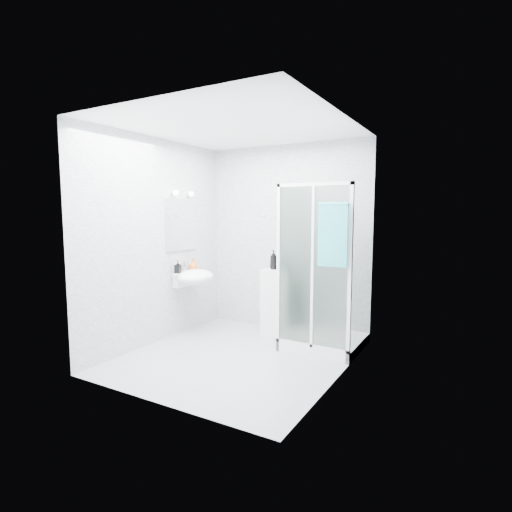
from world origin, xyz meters
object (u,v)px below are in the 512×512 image
Objects in this scene: storage_cabinet at (278,302)px; soap_dispenser_black at (178,267)px; shower_enclosure at (316,312)px; shampoo_bottle_a at (274,260)px; soap_dispenser_orange at (193,265)px; shampoo_bottle_b at (284,261)px; wall_basin at (194,277)px; hand_towel at (333,233)px.

soap_dispenser_black reaches higher than storage_cabinet.
shower_enclosure is 1.91m from soap_dispenser_black.
shampoo_bottle_a reaches higher than soap_dispenser_black.
shampoo_bottle_b is at bearing 19.78° from soap_dispenser_orange.
shampoo_bottle_b is 1.48× the size of soap_dispenser_black.
shampoo_bottle_a reaches higher than shampoo_bottle_b.
shampoo_bottle_b reaches higher than wall_basin.
soap_dispenser_black is (-1.06, -0.72, -0.09)m from shampoo_bottle_a.
wall_basin is 1.11m from shampoo_bottle_a.
shampoo_bottle_a is at bearing 33.95° from soap_dispenser_black.
shower_enclosure is 0.95m from shampoo_bottle_a.
shampoo_bottle_b reaches higher than soap_dispenser_black.
soap_dispenser_orange is at bearing 88.70° from soap_dispenser_black.
storage_cabinet is 3.65× the size of shampoo_bottle_b.
shower_enclosure is 12.50× the size of soap_dispenser_orange.
shampoo_bottle_a reaches higher than storage_cabinet.
shower_enclosure reaches higher than shampoo_bottle_b.
shampoo_bottle_b is at bearing 2.68° from storage_cabinet.
wall_basin is at bearing -151.02° from storage_cabinet.
shower_enclosure is at bearing 129.20° from hand_towel.
shampoo_bottle_a is 1.29m from soap_dispenser_black.
hand_towel is at bearing -35.91° from shampoo_bottle_b.
hand_towel is at bearing 2.37° from soap_dispenser_black.
wall_basin is 3.50× the size of soap_dispenser_orange.
soap_dispenser_orange is at bearing -159.56° from storage_cabinet.
storage_cabinet is at bearing -176.94° from shampoo_bottle_b.
soap_dispenser_orange is at bearing 173.92° from hand_towel.
shampoo_bottle_a is at bearing 30.08° from wall_basin.
soap_dispenser_black is (-2.11, -0.09, -0.50)m from hand_towel.
hand_towel is 4.17× the size of soap_dispenser_black.
storage_cabinet is 0.58m from shampoo_bottle_b.
soap_dispenser_black is at bearing -146.05° from shampoo_bottle_a.
soap_dispenser_black is (-1.20, -0.74, -0.08)m from shampoo_bottle_b.
shampoo_bottle_a is at bearing -170.17° from shampoo_bottle_b.
hand_towel is 4.37× the size of soap_dispenser_orange.
shampoo_bottle_b reaches higher than storage_cabinet.
shampoo_bottle_a is at bearing 148.85° from hand_towel.
hand_towel reaches higher than shampoo_bottle_b.
wall_basin is at bearing -149.92° from shampoo_bottle_a.
soap_dispenser_orange is 0.96× the size of soap_dispenser_black.
wall_basin is 0.62× the size of storage_cabinet.
shower_enclosure is 1.85m from soap_dispenser_orange.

